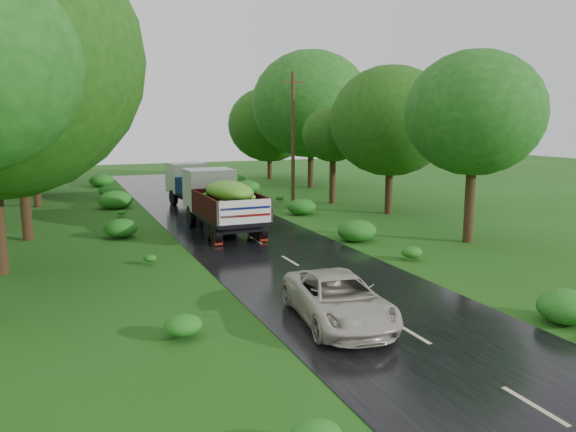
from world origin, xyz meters
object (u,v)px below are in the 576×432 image
truck_far (197,183)px  utility_pole (293,139)px  car (338,299)px  truck_near (221,198)px

truck_far → utility_pole: size_ratio=0.79×
truck_far → utility_pole: utility_pole is taller
car → truck_far: bearing=94.4°
utility_pole → truck_near: bearing=-133.5°
truck_far → utility_pole: (5.56, -2.09, 2.74)m
truck_near → utility_pole: utility_pole is taller
car → utility_pole: (6.78, 19.12, 3.58)m
truck_near → car: 13.28m
utility_pole → truck_far: bearing=162.8°
car → utility_pole: 20.60m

